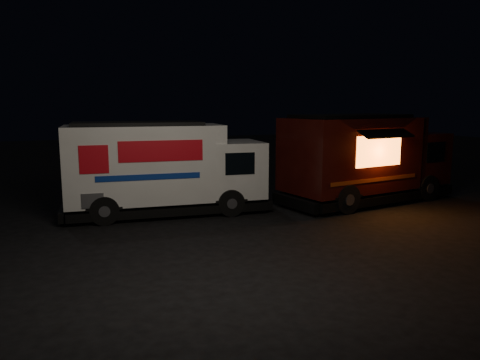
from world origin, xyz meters
name	(u,v)px	position (x,y,z in m)	size (l,w,h in m)	color
ground	(208,238)	(0.00, 0.00, 0.00)	(80.00, 80.00, 0.00)	black
white_truck	(167,168)	(-0.36, 3.42, 1.55)	(6.82, 2.33, 3.09)	silver
red_truck	(368,158)	(7.14, 2.67, 1.65)	(7.07, 2.60, 3.29)	#360D09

